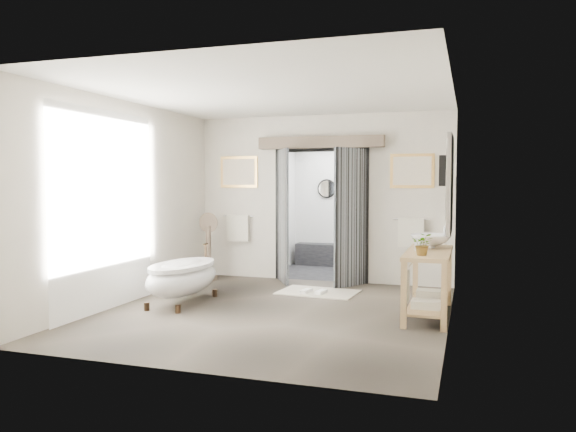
{
  "coord_description": "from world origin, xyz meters",
  "views": [
    {
      "loc": [
        2.47,
        -7.0,
        1.72
      ],
      "look_at": [
        0.0,
        0.6,
        1.25
      ],
      "focal_mm": 35.0,
      "sensor_mm": 36.0,
      "label": 1
    }
  ],
  "objects_px": {
    "rug": "(318,292)",
    "vanity": "(426,277)",
    "clawfoot_tub": "(183,277)",
    "basin": "(431,241)"
  },
  "relations": [
    {
      "from": "rug",
      "to": "basin",
      "type": "bearing_deg",
      "value": -23.08
    },
    {
      "from": "clawfoot_tub",
      "to": "vanity",
      "type": "height_order",
      "value": "vanity"
    },
    {
      "from": "rug",
      "to": "basin",
      "type": "distance_m",
      "value": 2.13
    },
    {
      "from": "rug",
      "to": "vanity",
      "type": "bearing_deg",
      "value": -31.56
    },
    {
      "from": "vanity",
      "to": "rug",
      "type": "relative_size",
      "value": 1.33
    },
    {
      "from": "clawfoot_tub",
      "to": "rug",
      "type": "bearing_deg",
      "value": 39.56
    },
    {
      "from": "clawfoot_tub",
      "to": "rug",
      "type": "height_order",
      "value": "clawfoot_tub"
    },
    {
      "from": "vanity",
      "to": "rug",
      "type": "xyz_separation_m",
      "value": [
        -1.73,
        1.06,
        -0.5
      ]
    },
    {
      "from": "rug",
      "to": "basin",
      "type": "relative_size",
      "value": 2.23
    },
    {
      "from": "clawfoot_tub",
      "to": "rug",
      "type": "relative_size",
      "value": 1.34
    }
  ]
}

